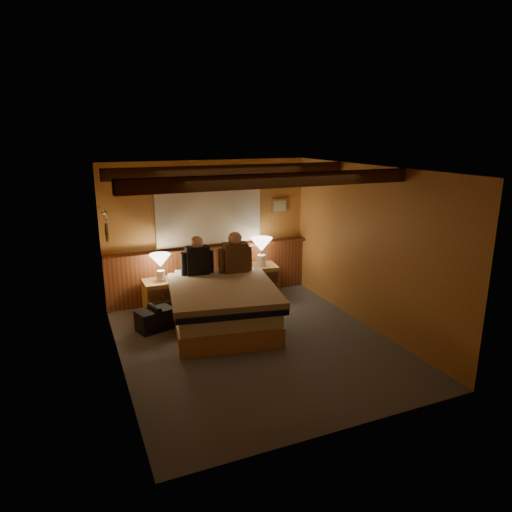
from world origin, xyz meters
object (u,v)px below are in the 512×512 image
lamp_left (160,262)px  person_left (197,258)px  nightstand_right (261,280)px  lamp_right (261,246)px  duffel_bag (155,319)px  bed (222,305)px  nightstand_left (160,297)px  person_right (235,255)px

lamp_left → person_left: size_ratio=0.68×
nightstand_right → lamp_right: size_ratio=1.15×
lamp_right → duffel_bag: 2.28m
nightstand_right → lamp_left: (-1.80, -0.11, 0.57)m
nightstand_right → bed: bearing=-130.6°
lamp_right → lamp_left: bearing=-177.1°
nightstand_left → lamp_right: size_ratio=1.11×
nightstand_right → duffel_bag: nightstand_right is taller
bed → person_left: 0.90m
person_left → nightstand_left: bearing=161.9°
bed → person_left: size_ratio=3.37×
bed → nightstand_left: (-0.76, 0.89, -0.07)m
nightstand_right → person_left: 1.45m
nightstand_right → person_left: (-1.26, -0.34, 0.63)m
nightstand_left → person_right: size_ratio=0.80×
lamp_right → duffel_bag: lamp_right is taller
lamp_right → person_left: bearing=-165.8°
bed → nightstand_left: bearing=140.5°
lamp_right → person_right: bearing=-146.2°
lamp_left → lamp_right: 1.79m
nightstand_right → lamp_left: 1.89m
lamp_left → person_right: bearing=-16.9°
nightstand_left → duffel_bag: nightstand_left is taller
nightstand_left → bed: bearing=-50.7°
lamp_left → person_right: size_ratio=0.63×
person_left → lamp_right: bearing=17.1°
nightstand_right → lamp_right: (-0.01, -0.02, 0.64)m
nightstand_right → lamp_right: lamp_right is taller
nightstand_left → nightstand_right: (1.84, 0.12, 0.01)m
lamp_left → duffel_bag: (-0.24, -0.61, -0.69)m
lamp_left → duffel_bag: 0.95m
lamp_right → person_right: size_ratio=0.73×
nightstand_right → duffel_bag: bearing=-154.0°
lamp_left → person_right: 1.19m
bed → nightstand_left: size_ratio=3.93×
nightstand_right → person_left: person_left is taller
nightstand_left → person_right: 1.39m
lamp_left → lamp_right: size_ratio=0.87×
lamp_left → person_left: (0.54, -0.23, 0.06)m
nightstand_left → nightstand_right: size_ratio=0.96×
lamp_left → person_left: person_left is taller
person_left → bed: bearing=-71.9°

